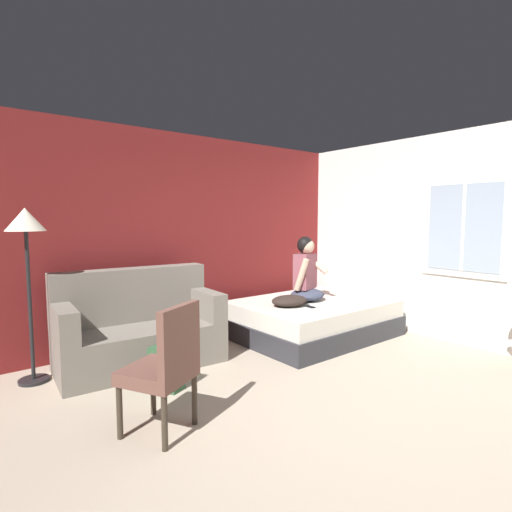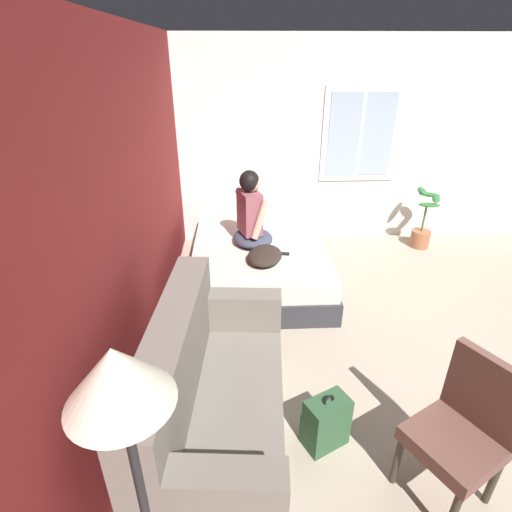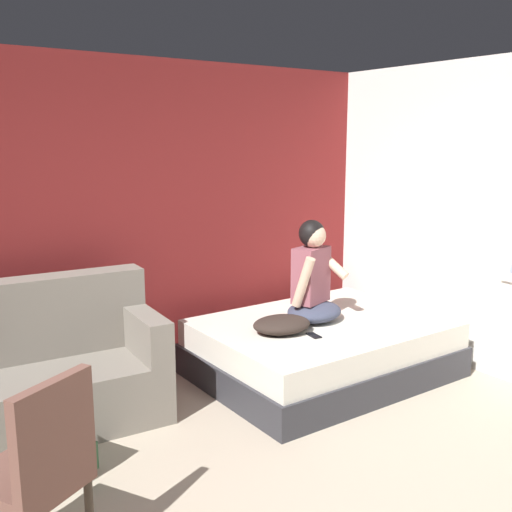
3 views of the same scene
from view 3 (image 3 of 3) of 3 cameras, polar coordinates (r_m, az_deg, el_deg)
The scene contains 8 objects.
wall_back_accent at distance 5.16m, azimuth -15.80°, elevation 3.14°, with size 10.67×0.16×2.70m, color maroon.
bed at distance 5.30m, azimuth 6.30°, elevation -8.73°, with size 2.07×1.56×0.48m.
couch at distance 4.59m, azimuth -20.03°, elevation -10.47°, with size 1.76×0.95×1.04m.
side_chair at distance 3.13m, azimuth -20.21°, elevation -18.34°, with size 0.62×0.62×0.98m.
person_seated at distance 5.16m, azimuth 5.44°, elevation -2.30°, with size 0.63×0.58×0.88m.
backpack at distance 3.98m, azimuth -17.49°, elevation -16.98°, with size 0.33×0.35×0.46m.
throw_pillow at distance 4.88m, azimuth 2.47°, elevation -6.54°, with size 0.48×0.36×0.14m, color #2D231E.
cell_phone at distance 4.84m, azimuth 5.52°, elevation -7.54°, with size 0.07×0.14×0.01m, color black.
Camera 3 is at (-1.67, -1.90, 2.04)m, focal length 42.00 mm.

